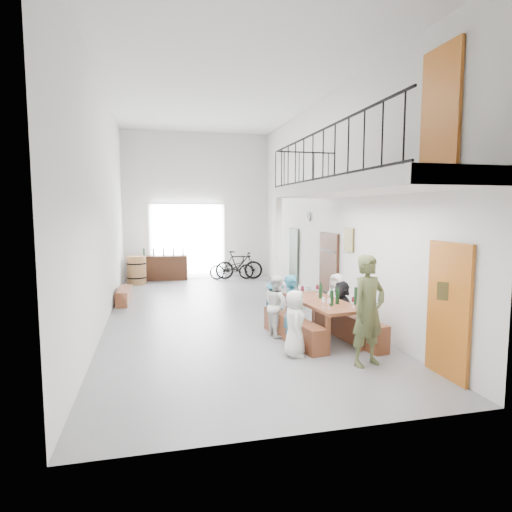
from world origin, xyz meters
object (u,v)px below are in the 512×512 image
object	(u,v)px
bicycle_near	(232,268)
tasting_table	(322,305)
side_bench	(124,296)
bench_inner	(293,329)
oak_barrel	(137,270)
serving_counter	(164,268)
host_standing	(368,310)

from	to	relation	value
bicycle_near	tasting_table	bearing A→B (deg)	-173.80
tasting_table	side_bench	size ratio (longest dim) A/B	1.46
bench_inner	oak_barrel	xyz separation A→B (m)	(-3.25, 7.50, 0.25)
bench_inner	serving_counter	world-z (taller)	serving_counter
host_standing	bicycle_near	xyz separation A→B (m)	(-0.62, 9.33, -0.49)
oak_barrel	serving_counter	world-z (taller)	oak_barrel
tasting_table	serving_counter	bearing A→B (deg)	102.71
oak_barrel	host_standing	world-z (taller)	host_standing
side_bench	oak_barrel	xyz separation A→B (m)	(0.24, 3.04, 0.29)
tasting_table	oak_barrel	world-z (taller)	oak_barrel
tasting_table	bench_inner	bearing A→B (deg)	167.81
side_bench	bicycle_near	distance (m)	4.95
oak_barrel	tasting_table	bearing A→B (deg)	-63.11
oak_barrel	host_standing	distance (m)	9.92
oak_barrel	bicycle_near	xyz separation A→B (m)	(3.43, 0.28, -0.06)
bench_inner	bicycle_near	size ratio (longest dim) A/B	1.26
bench_inner	oak_barrel	size ratio (longest dim) A/B	2.12
tasting_table	serving_counter	world-z (taller)	serving_counter
side_bench	bench_inner	bearing A→B (deg)	-51.94
serving_counter	bench_inner	bearing A→B (deg)	-69.92
bench_inner	oak_barrel	world-z (taller)	oak_barrel
serving_counter	host_standing	world-z (taller)	host_standing
bench_inner	side_bench	size ratio (longest dim) A/B	1.45
side_bench	oak_barrel	distance (m)	3.07
oak_barrel	bicycle_near	distance (m)	3.44
side_bench	oak_barrel	bearing A→B (deg)	85.58
tasting_table	side_bench	xyz separation A→B (m)	(-4.07, 4.51, -0.50)
bicycle_near	side_bench	bearing A→B (deg)	135.45
side_bench	host_standing	bearing A→B (deg)	-54.54
bicycle_near	bench_inner	bearing A→B (deg)	-178.03
tasting_table	oak_barrel	distance (m)	8.47
tasting_table	serving_counter	xyz separation A→B (m)	(-2.88, 8.28, -0.25)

